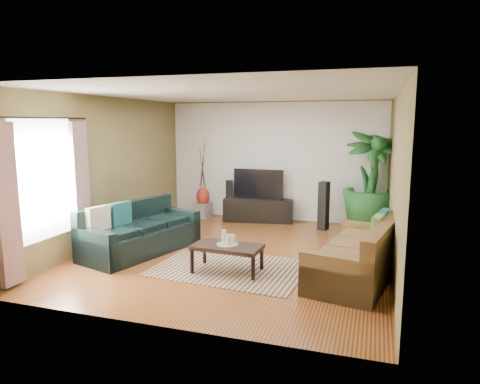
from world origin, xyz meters
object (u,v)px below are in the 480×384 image
at_px(speaker_left, 229,200).
at_px(pedestal, 203,210).
at_px(sofa_left, 141,228).
at_px(side_table, 150,218).
at_px(sofa_right, 356,250).
at_px(coffee_table, 227,258).
at_px(tv_stand, 258,210).
at_px(television, 258,184).
at_px(vase, 203,197).
at_px(potted_plant, 372,180).
at_px(speaker_right, 324,206).

xyz_separation_m(speaker_left, pedestal, (-0.65, -0.02, -0.28)).
xyz_separation_m(sofa_left, side_table, (-0.64, 1.41, -0.18)).
relative_size(sofa_right, coffee_table, 2.05).
bearing_deg(tv_stand, television, 0.00).
bearing_deg(side_table, sofa_right, -20.21).
xyz_separation_m(vase, side_table, (-0.60, -1.46, -0.25)).
bearing_deg(pedestal, potted_plant, 0.27).
relative_size(tv_stand, side_table, 3.15).
bearing_deg(sofa_left, vase, 17.08).
height_order(pedestal, vase, vase).
bearing_deg(coffee_table, sofa_right, 13.60).
bearing_deg(vase, sofa_left, -89.22).
bearing_deg(pedestal, side_table, -112.40).
bearing_deg(tv_stand, side_table, -152.42).
bearing_deg(tv_stand, sofa_left, -123.98).
height_order(sofa_left, pedestal, sofa_left).
relative_size(sofa_left, vase, 4.81).
bearing_deg(tv_stand, coffee_table, -92.08).
distance_m(coffee_table, tv_stand, 3.40).
xyz_separation_m(coffee_table, pedestal, (-1.79, 3.35, -0.04)).
distance_m(television, side_table, 2.52).
height_order(sofa_left, television, television).
height_order(sofa_left, vase, sofa_left).
relative_size(speaker_right, pedestal, 2.96).
bearing_deg(side_table, speaker_left, 49.63).
bearing_deg(potted_plant, sofa_right, -92.64).
bearing_deg(coffee_table, speaker_left, 112.21).
bearing_deg(vase, potted_plant, 0.27).
relative_size(potted_plant, pedestal, 6.08).
xyz_separation_m(potted_plant, pedestal, (-3.79, -0.02, -0.87)).
xyz_separation_m(pedestal, vase, (0.00, 0.00, 0.33)).
relative_size(potted_plant, vase, 4.75).
bearing_deg(tv_stand, pedestal, 171.22).
relative_size(tv_stand, vase, 3.54).
distance_m(tv_stand, potted_plant, 2.56).
bearing_deg(potted_plant, speaker_left, 180.00).
bearing_deg(speaker_right, vase, -168.29).
xyz_separation_m(coffee_table, speaker_right, (1.06, 3.06, 0.30)).
bearing_deg(sofa_left, speaker_right, -31.25).
bearing_deg(speaker_right, side_table, -143.81).
relative_size(sofa_right, vase, 4.78).
xyz_separation_m(sofa_left, coffee_table, (1.75, -0.49, -0.22)).
relative_size(television, pedestal, 3.32).
xyz_separation_m(coffee_table, potted_plant, (2.00, 3.37, 0.83)).
xyz_separation_m(pedestal, side_table, (-0.60, -1.46, 0.08)).
height_order(sofa_right, speaker_left, speaker_left).
height_order(coffee_table, potted_plant, potted_plant).
height_order(sofa_right, television, television).
bearing_deg(vase, coffee_table, -61.89).
relative_size(sofa_right, pedestal, 6.12).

